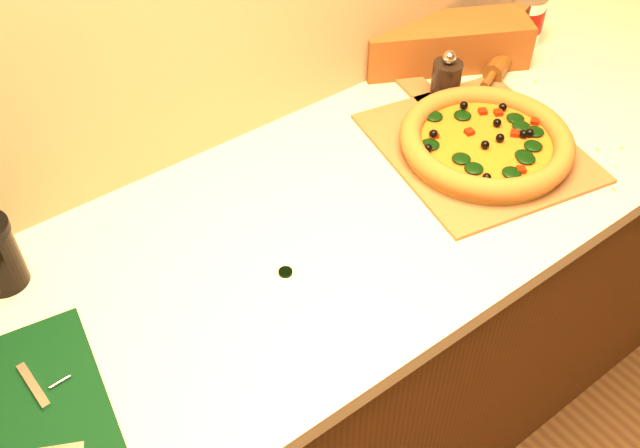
{
  "coord_description": "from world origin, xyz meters",
  "views": [
    {
      "loc": [
        -0.54,
        0.65,
        1.86
      ],
      "look_at": [
        0.01,
        1.38,
        0.96
      ],
      "focal_mm": 40.0,
      "sensor_mm": 36.0,
      "label": 1
    }
  ],
  "objects_px": {
    "pizza_peel": "(472,143)",
    "rolling_pin": "(509,51)",
    "coffee_canister": "(525,20)",
    "cutting_board": "(29,408)",
    "pepper_grinder": "(446,80)",
    "pizza": "(486,141)"
  },
  "relations": [
    {
      "from": "pepper_grinder",
      "to": "rolling_pin",
      "type": "height_order",
      "value": "pepper_grinder"
    },
    {
      "from": "pizza_peel",
      "to": "pizza",
      "type": "height_order",
      "value": "pizza"
    },
    {
      "from": "pepper_grinder",
      "to": "coffee_canister",
      "type": "relative_size",
      "value": 1.03
    },
    {
      "from": "pizza_peel",
      "to": "pizza",
      "type": "bearing_deg",
      "value": -83.71
    },
    {
      "from": "pepper_grinder",
      "to": "rolling_pin",
      "type": "relative_size",
      "value": 0.38
    },
    {
      "from": "rolling_pin",
      "to": "coffee_canister",
      "type": "bearing_deg",
      "value": 22.08
    },
    {
      "from": "rolling_pin",
      "to": "pizza",
      "type": "bearing_deg",
      "value": -144.81
    },
    {
      "from": "pizza_peel",
      "to": "pepper_grinder",
      "type": "xyz_separation_m",
      "value": [
        0.07,
        0.16,
        0.05
      ]
    },
    {
      "from": "cutting_board",
      "to": "coffee_canister",
      "type": "bearing_deg",
      "value": 20.23
    },
    {
      "from": "pizza_peel",
      "to": "rolling_pin",
      "type": "height_order",
      "value": "rolling_pin"
    },
    {
      "from": "pizza",
      "to": "cutting_board",
      "type": "bearing_deg",
      "value": -179.0
    },
    {
      "from": "pizza_peel",
      "to": "pepper_grinder",
      "type": "relative_size",
      "value": 4.82
    },
    {
      "from": "coffee_canister",
      "to": "pizza",
      "type": "bearing_deg",
      "value": -147.4
    },
    {
      "from": "pepper_grinder",
      "to": "coffee_canister",
      "type": "height_order",
      "value": "pepper_grinder"
    },
    {
      "from": "cutting_board",
      "to": "pepper_grinder",
      "type": "relative_size",
      "value": 2.65
    },
    {
      "from": "coffee_canister",
      "to": "cutting_board",
      "type": "bearing_deg",
      "value": -168.82
    },
    {
      "from": "pizza",
      "to": "coffee_canister",
      "type": "bearing_deg",
      "value": 32.6
    },
    {
      "from": "cutting_board",
      "to": "coffee_canister",
      "type": "distance_m",
      "value": 1.44
    },
    {
      "from": "pizza",
      "to": "coffee_canister",
      "type": "distance_m",
      "value": 0.49
    },
    {
      "from": "pizza",
      "to": "rolling_pin",
      "type": "height_order",
      "value": "pizza"
    },
    {
      "from": "pizza",
      "to": "pepper_grinder",
      "type": "relative_size",
      "value": 2.85
    },
    {
      "from": "pepper_grinder",
      "to": "rolling_pin",
      "type": "distance_m",
      "value": 0.25
    }
  ]
}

